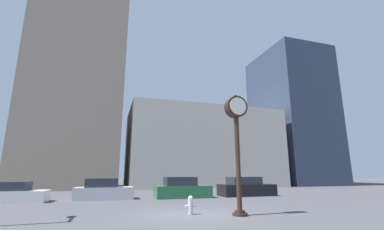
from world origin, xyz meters
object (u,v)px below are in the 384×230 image
at_px(car_green, 182,189).
at_px(fire_hydrant_near, 191,205).
at_px(car_black, 246,188).
at_px(car_silver, 104,190).
at_px(car_white, 9,194).
at_px(street_clock, 237,131).

bearing_deg(car_green, fire_hydrant_near, -101.57).
bearing_deg(car_black, car_silver, 178.49).
bearing_deg(car_white, street_clock, -36.38).
bearing_deg(fire_hydrant_near, car_green, 77.48).
xyz_separation_m(car_white, car_black, (16.33, 0.04, 0.10)).
xyz_separation_m(car_silver, fire_hydrant_near, (3.78, -8.20, -0.19)).
relative_size(street_clock, car_black, 1.21).
distance_m(street_clock, car_white, 14.48).
height_order(car_white, car_black, car_black).
distance_m(street_clock, fire_hydrant_near, 3.88).
distance_m(street_clock, car_green, 9.19).
height_order(street_clock, car_silver, street_clock).
height_order(car_black, fire_hydrant_near, car_black).
bearing_deg(car_silver, car_white, -174.93).
xyz_separation_m(car_black, fire_hydrant_near, (-7.08, -7.79, -0.23)).
bearing_deg(car_black, fire_hydrant_near, -131.59).
bearing_deg(car_green, car_silver, 176.19).
distance_m(car_white, car_black, 16.34).
distance_m(car_silver, car_green, 5.52).
distance_m(car_white, car_silver, 5.50).
relative_size(car_white, car_black, 0.95).
bearing_deg(car_white, car_green, 1.46).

